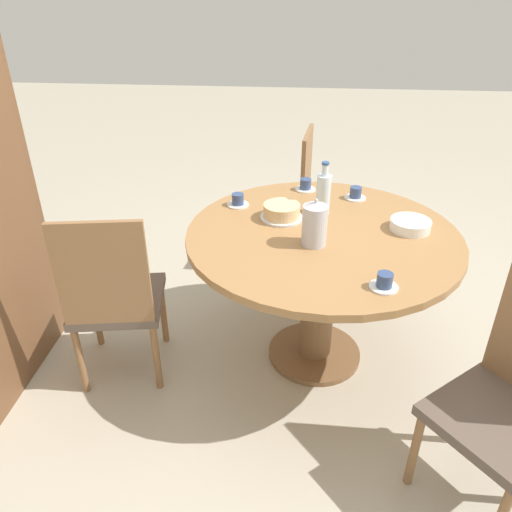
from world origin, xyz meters
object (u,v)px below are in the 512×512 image
at_px(cake_main, 282,212).
at_px(coffee_pot, 315,224).
at_px(chair_a, 114,297).
at_px(chair_c, 324,200).
at_px(cup_d, 238,201).
at_px(cup_a, 355,194).
at_px(cup_b, 384,282).
at_px(water_bottle, 324,193).
at_px(cup_c, 305,186).

bearing_deg(cake_main, coffee_pot, -148.44).
height_order(chair_a, chair_c, same).
height_order(cake_main, cup_d, cake_main).
distance_m(cake_main, cup_a, 0.48).
xyz_separation_m(cake_main, cup_b, (-0.58, -0.42, -0.01)).
relative_size(coffee_pot, cup_b, 1.96).
height_order(chair_a, water_bottle, water_bottle).
height_order(water_bottle, cup_b, water_bottle).
relative_size(chair_c, cup_d, 8.23).
xyz_separation_m(chair_a, water_bottle, (0.44, -0.97, 0.38)).
height_order(chair_a, cup_c, chair_a).
distance_m(water_bottle, cup_d, 0.45).
bearing_deg(coffee_pot, chair_a, 96.85).
xyz_separation_m(cup_b, cup_d, (0.72, 0.65, 0.00)).
bearing_deg(cup_c, cup_a, -109.80).
distance_m(chair_c, cup_a, 0.66).
relative_size(chair_c, cup_b, 8.23).
bearing_deg(cake_main, chair_a, 115.29).
height_order(cake_main, cup_c, cake_main).
relative_size(cake_main, cup_d, 1.85).
distance_m(cup_b, cup_d, 0.97).
relative_size(water_bottle, cake_main, 1.28).
height_order(chair_c, cup_c, chair_c).
bearing_deg(cup_a, cup_c, 70.20).
height_order(cup_a, cup_d, same).
distance_m(chair_c, cake_main, 0.94).
bearing_deg(cake_main, cup_a, -53.59).
relative_size(chair_a, cake_main, 4.44).
bearing_deg(cup_d, coffee_pot, -135.03).
xyz_separation_m(cake_main, cup_a, (0.28, -0.38, -0.01)).
distance_m(coffee_pot, cup_c, 0.64).
bearing_deg(chair_a, coffee_pot, 177.76).
bearing_deg(chair_a, cup_d, -145.96).
distance_m(cup_a, cup_b, 0.87).
xyz_separation_m(water_bottle, cup_a, (0.20, -0.18, -0.08)).
relative_size(cake_main, cup_c, 1.85).
relative_size(chair_a, coffee_pot, 4.20).
xyz_separation_m(cup_a, cup_d, (-0.15, 0.62, 0.00)).
height_order(chair_c, cup_b, chair_c).
relative_size(cup_b, cup_c, 1.00).
bearing_deg(chair_a, cake_main, -163.80).
bearing_deg(chair_c, cup_b, -166.36).
relative_size(water_bottle, cup_c, 2.38).
bearing_deg(coffee_pot, chair_c, -5.03).
height_order(chair_c, cup_a, chair_c).
bearing_deg(cup_b, cake_main, 35.86).
xyz_separation_m(chair_a, cup_c, (0.74, -0.88, 0.29)).
relative_size(coffee_pot, cup_d, 1.96).
bearing_deg(cake_main, chair_c, -16.39).
bearing_deg(cup_a, coffee_pot, 156.75).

